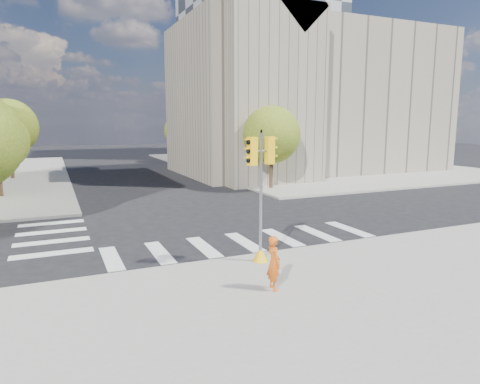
% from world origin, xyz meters
% --- Properties ---
extents(ground, '(160.00, 160.00, 0.00)m').
position_xyz_m(ground, '(0.00, 0.00, 0.00)').
color(ground, black).
rests_on(ground, ground).
extents(sidewalk_near, '(30.00, 14.00, 0.15)m').
position_xyz_m(sidewalk_near, '(0.00, -11.00, 0.07)').
color(sidewalk_near, gray).
rests_on(sidewalk_near, ground).
extents(sidewalk_far_right, '(28.00, 40.00, 0.15)m').
position_xyz_m(sidewalk_far_right, '(20.00, 26.00, 0.07)').
color(sidewalk_far_right, gray).
rests_on(sidewalk_far_right, ground).
extents(civic_building, '(26.00, 16.00, 19.39)m').
position_xyz_m(civic_building, '(15.59, 19.12, 7.26)').
color(civic_building, gray).
rests_on(civic_building, ground).
extents(office_tower, '(20.00, 18.00, 30.00)m').
position_xyz_m(office_tower, '(22.00, 42.00, 15.00)').
color(office_tower, '#9EA0A3').
rests_on(office_tower, ground).
extents(tree_lw_far, '(4.80, 4.80, 6.95)m').
position_xyz_m(tree_lw_far, '(-10.50, 24.00, 4.54)').
color(tree_lw_far, '#382616').
rests_on(tree_lw_far, ground).
extents(tree_re_near, '(4.20, 4.20, 6.16)m').
position_xyz_m(tree_re_near, '(7.50, 10.00, 4.05)').
color(tree_re_near, '#382616').
rests_on(tree_re_near, ground).
extents(tree_re_mid, '(4.60, 4.60, 6.66)m').
position_xyz_m(tree_re_mid, '(7.50, 22.00, 4.35)').
color(tree_re_mid, '#382616').
rests_on(tree_re_mid, ground).
extents(tree_re_far, '(4.00, 4.00, 5.88)m').
position_xyz_m(tree_re_far, '(7.50, 34.00, 3.87)').
color(tree_re_far, '#382616').
rests_on(tree_re_far, ground).
extents(lamp_near, '(0.35, 0.18, 8.11)m').
position_xyz_m(lamp_near, '(8.00, 14.00, 4.58)').
color(lamp_near, black).
rests_on(lamp_near, sidewalk_far_right).
extents(lamp_far, '(0.35, 0.18, 8.11)m').
position_xyz_m(lamp_far, '(8.00, 28.00, 4.58)').
color(lamp_far, black).
rests_on(lamp_far, sidewalk_far_right).
extents(traffic_signal, '(1.08, 0.56, 4.59)m').
position_xyz_m(traffic_signal, '(-0.79, -4.89, 2.10)').
color(traffic_signal, yellow).
rests_on(traffic_signal, sidewalk_near).
extents(photographer, '(0.42, 0.61, 1.60)m').
position_xyz_m(photographer, '(-1.57, -7.32, 0.95)').
color(photographer, '#DC5914').
rests_on(photographer, sidewalk_near).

